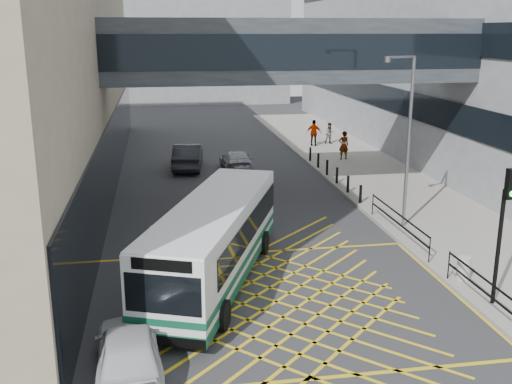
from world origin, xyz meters
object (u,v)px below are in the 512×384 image
car_white (129,350)px  car_silver (236,160)px  pedestrian_a (344,145)px  car_dark (188,156)px  traffic_light (504,217)px  street_lamp (406,132)px  pedestrian_b (330,133)px  bus (215,239)px  litter_bin (464,268)px  pedestrian_c (314,133)px

car_white → car_silver: 22.91m
car_silver → pedestrian_a: 7.51m
car_dark → traffic_light: bearing=118.2°
traffic_light → street_lamp: (0.11, 7.81, 1.30)m
car_dark → pedestrian_b: (10.96, 5.91, 0.15)m
bus → car_silver: size_ratio=2.42×
bus → traffic_light: size_ratio=2.36×
bus → traffic_light: bearing=-2.7°
car_silver → pedestrian_a: (7.35, 1.46, 0.43)m
traffic_light → car_dark: bearing=107.0°
pedestrian_a → litter_bin: bearing=80.4°
car_white → car_dark: (2.75, 23.29, 0.09)m
car_white → street_lamp: street_lamp is taller
pedestrian_a → pedestrian_c: (-0.72, 4.94, 0.02)m
bus → street_lamp: street_lamp is taller
bus → pedestrian_c: bus is taller
street_lamp → pedestrian_b: size_ratio=4.64×
street_lamp → litter_bin: 6.91m
car_white → pedestrian_a: 27.02m
bus → car_white: bearing=-95.2°
bus → traffic_light: 9.30m
car_dark → street_lamp: bearing=128.8°
car_dark → street_lamp: 16.40m
car_white → pedestrian_c: size_ratio=2.31×
pedestrian_c → bus: bearing=89.4°
street_lamp → pedestrian_a: 14.41m
bus → pedestrian_a: 20.78m
pedestrian_a → traffic_light: bearing=81.0°
pedestrian_a → pedestrian_b: (0.67, 5.54, -0.15)m
pedestrian_c → litter_bin: bearing=109.3°
traffic_light → pedestrian_c: bearing=83.0°
car_silver → street_lamp: size_ratio=0.59×
street_lamp → pedestrian_a: size_ratio=3.89×
car_silver → pedestrian_c: bearing=-136.2°
car_silver → pedestrian_a: bearing=-168.9°
bus → car_dark: bearing=111.0°
traffic_light → pedestrian_b: bearing=80.2°
bus → car_silver: 16.87m
bus → pedestrian_c: 24.91m
car_dark → pedestrian_a: size_ratio=2.70×
car_white → litter_bin: 11.82m
bus → traffic_light: (8.40, -3.68, 1.49)m
car_silver → street_lamp: (5.58, -12.46, 3.66)m
car_silver → street_lamp: 14.14m
traffic_light → litter_bin: 3.18m
litter_bin → pedestrian_c: 24.71m
car_dark → pedestrian_c: 10.95m
bus → litter_bin: bearing=9.7°
street_lamp → traffic_light: bearing=-112.1°
pedestrian_c → car_dark: bearing=51.0°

